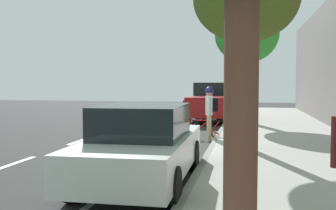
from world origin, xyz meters
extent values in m
plane|color=#2E2E2E|center=(0.00, 0.00, 0.00)|extent=(55.28, 55.28, 0.00)
cube|color=#A6A29D|center=(4.02, 0.00, 0.07)|extent=(4.23, 34.55, 0.15)
cube|color=gray|center=(1.82, 0.00, 0.07)|extent=(0.16, 34.55, 0.15)
cube|color=white|center=(-2.69, -3.58, 0.00)|extent=(0.14, 2.20, 0.01)
cube|color=white|center=(-2.69, 0.62, 0.00)|extent=(0.14, 2.20, 0.01)
cube|color=white|center=(-2.69, 4.82, 0.00)|extent=(0.14, 2.20, 0.01)
cube|color=white|center=(-2.69, 9.02, 0.00)|extent=(0.14, 2.20, 0.01)
cube|color=white|center=(-2.69, 13.22, 0.00)|extent=(0.14, 2.20, 0.01)
cube|color=white|center=(0.35, 0.00, 0.00)|extent=(0.12, 34.55, 0.01)
cube|color=white|center=(0.84, -4.56, 0.60)|extent=(1.84, 4.43, 0.64)
cube|color=black|center=(0.84, -4.56, 1.22)|extent=(1.59, 2.13, 0.60)
cylinder|color=black|center=(1.62, -3.18, 0.33)|extent=(0.23, 0.66, 0.66)
cylinder|color=black|center=(0.00, -3.21, 0.33)|extent=(0.23, 0.66, 0.66)
cylinder|color=black|center=(1.67, -5.91, 0.33)|extent=(0.23, 0.66, 0.66)
cylinder|color=black|center=(0.05, -5.94, 0.33)|extent=(0.23, 0.66, 0.66)
cube|color=maroon|center=(0.89, 8.30, 0.75)|extent=(2.01, 5.32, 0.80)
cube|color=black|center=(0.89, 9.23, 1.55)|extent=(1.74, 1.52, 0.80)
cube|color=maroon|center=(0.91, 7.11, 1.21)|extent=(1.89, 2.67, 0.12)
cylinder|color=black|center=(1.78, 9.95, 0.40)|extent=(0.23, 0.80, 0.80)
cylinder|color=black|center=(-0.02, 9.93, 0.40)|extent=(0.23, 0.80, 0.80)
cylinder|color=black|center=(1.81, 6.67, 0.40)|extent=(0.23, 0.80, 0.80)
cylinder|color=black|center=(0.01, 6.65, 0.40)|extent=(0.23, 0.80, 0.80)
torus|color=black|center=(0.84, 1.79, 0.34)|extent=(0.67, 0.17, 0.67)
torus|color=black|center=(1.86, 1.59, 0.34)|extent=(0.67, 0.17, 0.67)
cylinder|color=#A51414|center=(1.22, 1.71, 0.42)|extent=(0.64, 0.16, 0.50)
cylinder|color=#A51414|center=(1.58, 1.65, 0.41)|extent=(0.14, 0.06, 0.46)
cylinder|color=#A51414|center=(1.28, 1.71, 0.65)|extent=(0.72, 0.17, 0.05)
cylinder|color=#A51414|center=(1.70, 1.62, 0.26)|extent=(0.35, 0.10, 0.18)
cylinder|color=#A51414|center=(1.75, 1.61, 0.49)|extent=(0.26, 0.09, 0.32)
cylinder|color=#A51414|center=(0.88, 1.78, 0.49)|extent=(0.12, 0.06, 0.33)
cube|color=black|center=(1.63, 1.64, 0.68)|extent=(0.25, 0.14, 0.05)
cylinder|color=black|center=(0.92, 1.77, 0.71)|extent=(0.12, 0.46, 0.03)
cylinder|color=#C6B284|center=(1.55, 1.34, 0.44)|extent=(0.15, 0.15, 0.88)
cylinder|color=#C6B284|center=(1.56, 1.14, 0.44)|extent=(0.15, 0.15, 0.88)
cube|color=white|center=(1.55, 1.24, 1.20)|extent=(0.25, 0.39, 0.63)
cylinder|color=white|center=(1.54, 1.50, 1.17)|extent=(0.10, 0.10, 0.59)
cylinder|color=white|center=(1.57, 0.98, 1.17)|extent=(0.10, 0.10, 0.59)
sphere|color=#C9685E|center=(1.55, 1.24, 1.63)|extent=(0.25, 0.25, 0.25)
sphere|color=navy|center=(1.55, 1.24, 1.68)|extent=(0.28, 0.28, 0.28)
cube|color=black|center=(1.75, 1.25, 1.22)|extent=(0.20, 0.31, 0.44)
cylinder|color=brown|center=(2.73, -7.48, 1.91)|extent=(0.37, 0.37, 3.52)
cylinder|color=brown|center=(2.73, -0.79, 1.80)|extent=(0.28, 0.28, 3.30)
cylinder|color=brown|center=(2.73, 6.26, 1.75)|extent=(0.39, 0.39, 3.20)
ellipsoid|color=green|center=(2.73, 6.26, 4.14)|extent=(2.85, 2.85, 2.63)
cylinder|color=#591E1E|center=(3.77, -7.14, 1.28)|extent=(0.10, 0.10, 0.58)
camera|label=1|loc=(2.80, -11.80, 1.95)|focal=42.08mm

